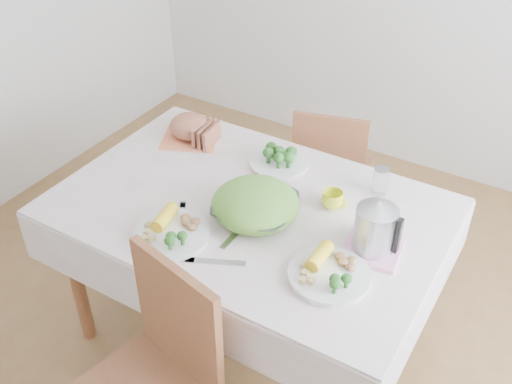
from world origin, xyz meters
The scene contains 17 objects.
floor centered at (0.00, 0.00, 0.00)m, with size 3.60×3.60×0.00m, color brown.
dining_table centered at (0.00, 0.00, 0.38)m, with size 1.40×0.90×0.75m, color brown.
tablecloth centered at (0.00, 0.00, 0.76)m, with size 1.50×1.00×0.01m, color beige.
chair_far centered at (-0.02, 0.85, 0.47)m, with size 0.38×0.38×0.84m, color brown.
salad_bowl centered at (0.06, -0.06, 0.80)m, with size 0.31×0.31×0.08m, color white.
dinner_plate_left centered at (-0.14, -0.31, 0.77)m, with size 0.28×0.28×0.02m, color white.
dinner_plate_right centered at (0.44, -0.21, 0.77)m, with size 0.28×0.28×0.02m, color white.
broccoli_plate centered at (-0.04, 0.30, 0.77)m, with size 0.25×0.25×0.02m, color beige.
napkin centered at (-0.50, 0.29, 0.76)m, with size 0.25×0.25×0.00m, color #E9794F.
bread_loaf centered at (-0.50, 0.29, 0.82)m, with size 0.19×0.18×0.11m, color brown.
yellow_mug centered at (0.28, 0.16, 0.80)m, with size 0.09×0.09×0.07m, color yellow.
glass_tumbler centered at (0.41, 0.34, 0.83)m, with size 0.06×0.06×0.11m, color white.
pink_tray centered at (0.51, 0.00, 0.77)m, with size 0.20×0.20×0.02m, color pink.
electric_kettle centered at (0.51, 0.00, 0.88)m, with size 0.15×0.15×0.21m, color #B2B5BA.
fork_left centered at (-0.17, -0.21, 0.76)m, with size 0.02×0.19×0.00m, color silver.
fork_right centered at (0.05, -0.17, 0.76)m, with size 0.02×0.20×0.00m, color silver.
knife centered at (0.07, -0.34, 0.76)m, with size 0.02×0.21×0.00m, color silver.
Camera 1 is at (0.99, -1.58, 2.19)m, focal length 42.00 mm.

